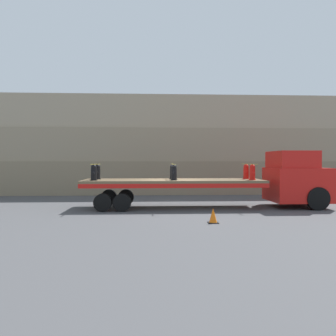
# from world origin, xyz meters

# --- Properties ---
(ground_plane) EXTENTS (120.00, 120.00, 0.00)m
(ground_plane) POSITION_xyz_m (0.00, 0.00, 0.00)
(ground_plane) COLOR #474749
(rock_cliff) EXTENTS (60.00, 3.30, 6.88)m
(rock_cliff) POSITION_xyz_m (0.00, 7.56, 3.44)
(rock_cliff) COLOR #84755B
(rock_cliff) RESTS_ON ground_plane
(truck_cab) EXTENTS (2.73, 2.64, 2.81)m
(truck_cab) POSITION_xyz_m (6.31, 0.00, 1.41)
(truck_cab) COLOR red
(truck_cab) RESTS_ON ground_plane
(flatbed_trailer) EXTENTS (8.81, 2.51, 1.40)m
(flatbed_trailer) POSITION_xyz_m (-0.64, 0.00, 1.12)
(flatbed_trailer) COLOR brown
(flatbed_trailer) RESTS_ON ground_plane
(fire_hydrant_black_near_0) EXTENTS (0.34, 0.53, 0.76)m
(fire_hydrant_black_near_0) POSITION_xyz_m (-3.81, -0.53, 1.76)
(fire_hydrant_black_near_0) COLOR black
(fire_hydrant_black_near_0) RESTS_ON flatbed_trailer
(fire_hydrant_black_far_0) EXTENTS (0.34, 0.53, 0.76)m
(fire_hydrant_black_far_0) POSITION_xyz_m (-3.81, 0.53, 1.76)
(fire_hydrant_black_far_0) COLOR black
(fire_hydrant_black_far_0) RESTS_ON flatbed_trailer
(fire_hydrant_black_near_1) EXTENTS (0.34, 0.53, 0.76)m
(fire_hydrant_black_near_1) POSITION_xyz_m (0.00, -0.53, 1.76)
(fire_hydrant_black_near_1) COLOR black
(fire_hydrant_black_near_1) RESTS_ON flatbed_trailer
(fire_hydrant_black_far_1) EXTENTS (0.34, 0.53, 0.76)m
(fire_hydrant_black_far_1) POSITION_xyz_m (0.00, 0.53, 1.76)
(fire_hydrant_black_far_1) COLOR black
(fire_hydrant_black_far_1) RESTS_ON flatbed_trailer
(fire_hydrant_red_near_2) EXTENTS (0.34, 0.53, 0.76)m
(fire_hydrant_red_near_2) POSITION_xyz_m (3.81, -0.53, 1.76)
(fire_hydrant_red_near_2) COLOR red
(fire_hydrant_red_near_2) RESTS_ON flatbed_trailer
(fire_hydrant_red_far_2) EXTENTS (0.34, 0.53, 0.76)m
(fire_hydrant_red_far_2) POSITION_xyz_m (3.81, 0.53, 1.76)
(fire_hydrant_red_far_2) COLOR red
(fire_hydrant_red_far_2) RESTS_ON flatbed_trailer
(cargo_strap_rear) EXTENTS (0.05, 2.60, 0.01)m
(cargo_strap_rear) POSITION_xyz_m (-3.81, 0.00, 2.16)
(cargo_strap_rear) COLOR yellow
(cargo_strap_rear) RESTS_ON fire_hydrant_black_near_0
(cargo_strap_middle) EXTENTS (0.05, 2.60, 0.01)m
(cargo_strap_middle) POSITION_xyz_m (0.00, 0.00, 2.16)
(cargo_strap_middle) COLOR yellow
(cargo_strap_middle) RESTS_ON fire_hydrant_black_near_1
(cargo_strap_front) EXTENTS (0.05, 2.60, 0.01)m
(cargo_strap_front) POSITION_xyz_m (3.81, 0.00, 2.16)
(cargo_strap_front) COLOR yellow
(cargo_strap_front) RESTS_ON fire_hydrant_red_near_2
(traffic_cone) EXTENTS (0.39, 0.39, 0.56)m
(traffic_cone) POSITION_xyz_m (1.23, -4.08, 0.27)
(traffic_cone) COLOR black
(traffic_cone) RESTS_ON ground_plane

